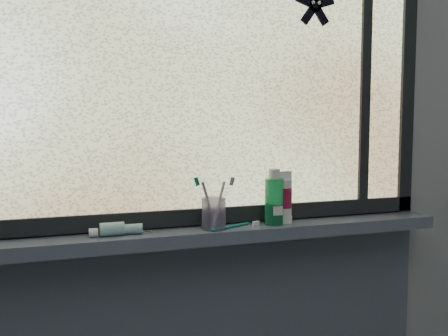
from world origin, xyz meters
The scene contains 12 objects.
wall_back centered at (0.00, 1.30, 1.25)m, with size 3.00×0.01×2.50m, color #9EA3A8.
windowsill centered at (0.00, 1.23, 1.00)m, with size 1.62×0.14×0.04m, color #4D5567.
window_pane centered at (0.00, 1.28, 1.53)m, with size 1.50×0.01×1.00m, color silver.
frame_bottom centered at (0.00, 1.28, 1.05)m, with size 1.60×0.03×0.05m, color black.
frame_right centered at (0.78, 1.28, 1.53)m, with size 0.05×0.03×1.10m, color black.
frame_mullion centered at (0.60, 1.28, 1.53)m, with size 0.04×0.03×1.00m, color black.
starfish_sticker centered at (0.40, 1.27, 1.72)m, with size 0.15×0.02×0.15m, color black, non-canonical shape.
toothpaste_tube centered at (-0.24, 1.22, 1.04)m, with size 0.22×0.05×0.04m, color white, non-canonical shape.
toothbrush_cup centered at (0.03, 1.21, 1.07)m, with size 0.07×0.07×0.09m, color #9B8BB9.
toothbrush_lying centered at (0.09, 1.21, 1.03)m, with size 0.20×0.02×0.01m, color #0C7367, non-canonical shape.
mouthwash_bottle centered at (0.23, 1.22, 1.11)m, with size 0.06×0.06×0.15m, color #1B8D51.
cream_tube centered at (0.28, 1.23, 1.11)m, with size 0.05×0.05×0.12m, color silver.
Camera 1 is at (-0.42, -0.20, 1.34)m, focal length 40.00 mm.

